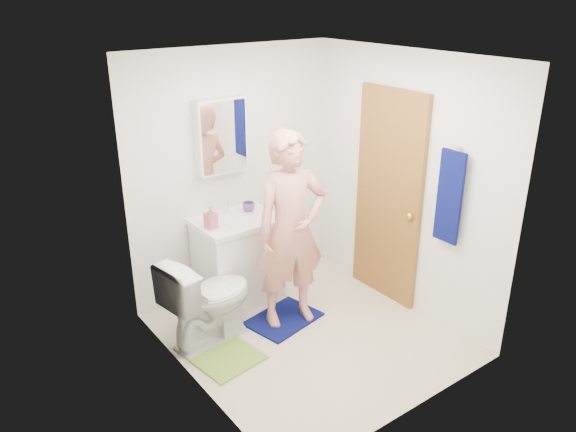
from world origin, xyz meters
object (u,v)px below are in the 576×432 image
object	(u,v)px
soap_dispenser	(211,217)
towel	(449,197)
toothbrush_cup	(249,207)
man	(291,230)
vanity_cabinet	(238,261)
medicine_cabinet	(221,136)
toilet	(209,298)

from	to	relation	value
soap_dispenser	towel	bearing A→B (deg)	-44.02
towel	soap_dispenser	world-z (taller)	towel
toothbrush_cup	man	bearing A→B (deg)	-92.06
vanity_cabinet	medicine_cabinet	bearing A→B (deg)	90.00
medicine_cabinet	toothbrush_cup	xyz separation A→B (m)	(0.19, -0.14, -0.70)
toothbrush_cup	man	xyz separation A→B (m)	(-0.03, -0.72, 0.01)
soap_dispenser	toothbrush_cup	bearing A→B (deg)	16.06
medicine_cabinet	soap_dispenser	world-z (taller)	medicine_cabinet
vanity_cabinet	toothbrush_cup	bearing A→B (deg)	24.30
soap_dispenser	man	size ratio (longest dim) A/B	0.12
medicine_cabinet	toothbrush_cup	world-z (taller)	medicine_cabinet
vanity_cabinet	toothbrush_cup	world-z (taller)	toothbrush_cup
medicine_cabinet	toilet	distance (m)	1.49
vanity_cabinet	towel	size ratio (longest dim) A/B	1.00
toilet	towel	bearing A→B (deg)	-130.20
medicine_cabinet	man	world-z (taller)	medicine_cabinet
toilet	man	world-z (taller)	man
man	toilet	bearing A→B (deg)	179.36
toilet	medicine_cabinet	bearing A→B (deg)	-50.04
towel	soap_dispenser	distance (m)	2.08
towel	toilet	bearing A→B (deg)	149.86
medicine_cabinet	soap_dispenser	bearing A→B (deg)	-136.98
vanity_cabinet	man	bearing A→B (deg)	-75.37
soap_dispenser	toothbrush_cup	size ratio (longest dim) A/B	1.80
towel	man	xyz separation A→B (m)	(-1.01, 0.85, -0.34)
toilet	vanity_cabinet	bearing A→B (deg)	-61.28
towel	man	bearing A→B (deg)	140.04
toilet	soap_dispenser	bearing A→B (deg)	-44.23
medicine_cabinet	towel	size ratio (longest dim) A/B	0.87
man	toothbrush_cup	bearing A→B (deg)	100.24
towel	toilet	size ratio (longest dim) A/B	0.98
medicine_cabinet	toilet	size ratio (longest dim) A/B	0.85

